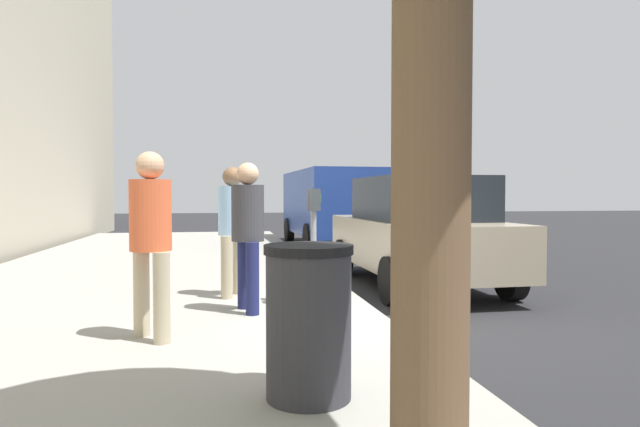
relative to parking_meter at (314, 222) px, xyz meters
name	(u,v)px	position (x,y,z in m)	size (l,w,h in m)	color
ground_plane	(375,321)	(-0.30, -0.69, -1.17)	(80.00, 80.00, 0.00)	#232326
sidewalk_slab	(108,325)	(-0.30, 2.31, -1.09)	(28.00, 6.00, 0.15)	gray
parking_meter	(314,222)	(0.00, 0.00, 0.00)	(0.36, 0.12, 1.41)	gray
pedestrian_at_meter	(248,225)	(-0.21, 0.80, -0.02)	(0.51, 0.37, 1.70)	#191E4C
pedestrian_bystander	(151,230)	(-1.27, 1.74, 0.00)	(0.46, 0.38, 1.73)	tan
parking_officer	(232,221)	(0.79, 0.95, -0.02)	(0.48, 0.37, 1.70)	tan
parked_sedan_near	(417,231)	(1.94, -2.04, -0.27)	(4.41, 1.99, 1.77)	gray
parked_van_far	(330,203)	(9.03, -2.04, 0.09)	(5.25, 2.24, 2.18)	navy
trash_bin	(309,321)	(-2.96, 0.54, -0.51)	(0.59, 0.59, 1.01)	#2D2D33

